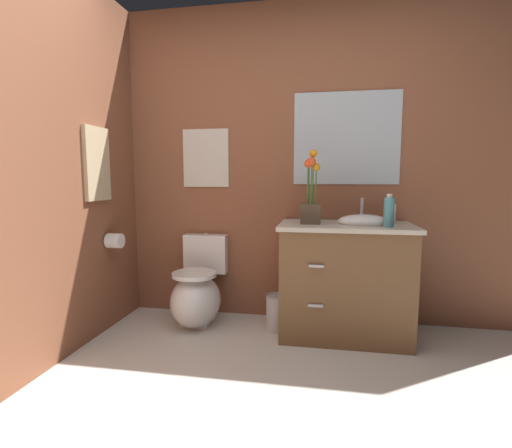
% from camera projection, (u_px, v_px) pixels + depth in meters
% --- Properties ---
extents(wall_back, '(3.97, 0.05, 2.50)m').
position_uv_depth(wall_back, '(308.00, 165.00, 3.01)').
color(wall_back, brown).
rests_on(wall_back, ground_plane).
extents(wall_left, '(0.05, 4.88, 2.50)m').
position_uv_depth(wall_left, '(19.00, 159.00, 2.05)').
color(wall_left, brown).
rests_on(wall_left, ground_plane).
extents(toilet, '(0.38, 0.59, 0.69)m').
position_uv_depth(toilet, '(198.00, 294.00, 2.98)').
color(toilet, white).
rests_on(toilet, ground_plane).
extents(vanity_cabinet, '(0.94, 0.56, 1.00)m').
position_uv_depth(vanity_cabinet, '(345.00, 279.00, 2.73)').
color(vanity_cabinet, brown).
rests_on(vanity_cabinet, ground_plane).
extents(flower_vase, '(0.14, 0.14, 0.52)m').
position_uv_depth(flower_vase, '(311.00, 201.00, 2.69)').
color(flower_vase, '#4C3D2D').
rests_on(flower_vase, vanity_cabinet).
extents(soap_bottle, '(0.07, 0.07, 0.22)m').
position_uv_depth(soap_bottle, '(389.00, 212.00, 2.49)').
color(soap_bottle, teal).
rests_on(soap_bottle, vanity_cabinet).
extents(lotion_bottle, '(0.05, 0.05, 0.16)m').
position_uv_depth(lotion_bottle, '(392.00, 213.00, 2.70)').
color(lotion_bottle, white).
rests_on(lotion_bottle, vanity_cabinet).
extents(trash_bin, '(0.18, 0.18, 0.27)m').
position_uv_depth(trash_bin, '(278.00, 312.00, 2.86)').
color(trash_bin, '#B7B7BC').
rests_on(trash_bin, ground_plane).
extents(wall_poster, '(0.39, 0.01, 0.47)m').
position_uv_depth(wall_poster, '(206.00, 158.00, 3.11)').
color(wall_poster, beige).
extents(wall_mirror, '(0.80, 0.01, 0.70)m').
position_uv_depth(wall_mirror, '(346.00, 138.00, 2.90)').
color(wall_mirror, '#B2BCC6').
extents(hanging_towel, '(0.03, 0.28, 0.52)m').
position_uv_depth(hanging_towel, '(97.00, 164.00, 2.69)').
color(hanging_towel, tan).
extents(toilet_paper_roll, '(0.11, 0.11, 0.11)m').
position_uv_depth(toilet_paper_roll, '(115.00, 241.00, 2.83)').
color(toilet_paper_roll, white).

